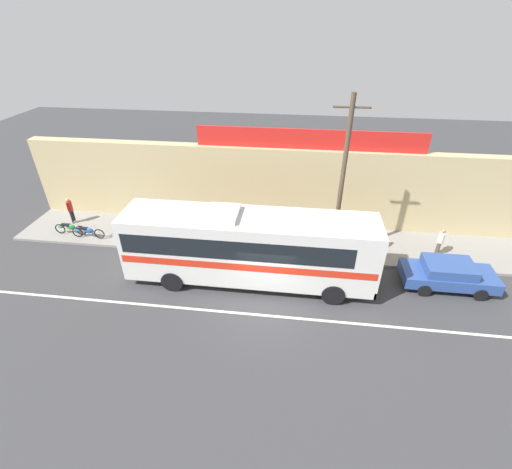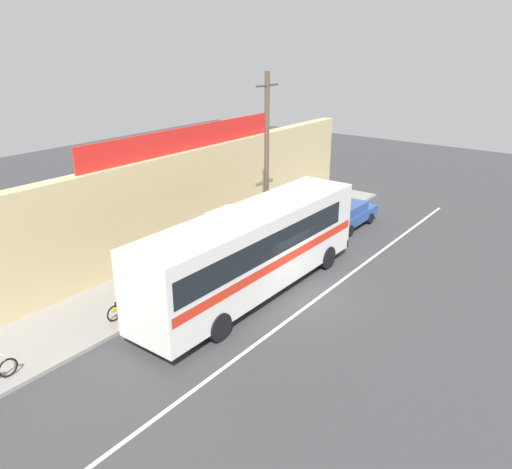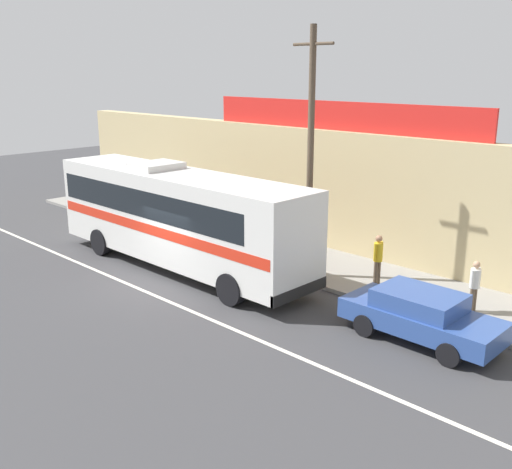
# 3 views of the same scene
# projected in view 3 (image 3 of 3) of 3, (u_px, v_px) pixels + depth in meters

# --- Properties ---
(ground_plane) EXTENTS (70.00, 70.00, 0.00)m
(ground_plane) POSITION_uv_depth(u_px,v_px,m) (161.00, 284.00, 20.12)
(ground_plane) COLOR #3A3A3D
(sidewalk_slab) EXTENTS (30.00, 3.60, 0.14)m
(sidewalk_slab) POSITION_uv_depth(u_px,v_px,m) (266.00, 250.00, 23.69)
(sidewalk_slab) COLOR gray
(sidewalk_slab) RESTS_ON ground_plane
(storefront_facade) EXTENTS (30.00, 0.70, 4.80)m
(storefront_facade) POSITION_uv_depth(u_px,v_px,m) (301.00, 186.00, 24.55)
(storefront_facade) COLOR tan
(storefront_facade) RESTS_ON ground_plane
(storefront_billboard) EXTENTS (12.54, 0.12, 1.10)m
(storefront_billboard) POSITION_uv_depth(u_px,v_px,m) (335.00, 116.00, 22.66)
(storefront_billboard) COLOR red
(storefront_billboard) RESTS_ON storefront_facade
(road_center_stripe) EXTENTS (30.00, 0.14, 0.01)m
(road_center_stripe) POSITION_uv_depth(u_px,v_px,m) (142.00, 290.00, 19.57)
(road_center_stripe) COLOR silver
(road_center_stripe) RESTS_ON ground_plane
(intercity_bus) EXTENTS (11.65, 2.60, 3.78)m
(intercity_bus) POSITION_uv_depth(u_px,v_px,m) (176.00, 213.00, 21.29)
(intercity_bus) COLOR silver
(intercity_bus) RESTS_ON ground_plane
(parked_car) EXTENTS (4.25, 1.84, 1.37)m
(parked_car) POSITION_uv_depth(u_px,v_px,m) (421.00, 315.00, 15.77)
(parked_car) COLOR #2D4C93
(parked_car) RESTS_ON ground_plane
(utility_pole) EXTENTS (1.60, 0.22, 8.30)m
(utility_pole) POSITION_uv_depth(u_px,v_px,m) (310.00, 152.00, 19.47)
(utility_pole) COLOR brown
(utility_pole) RESTS_ON sidewalk_slab
(motorcycle_green) EXTENTS (1.92, 0.56, 0.94)m
(motorcycle_green) POSITION_uv_depth(u_px,v_px,m) (89.00, 198.00, 30.88)
(motorcycle_green) COLOR black
(motorcycle_green) RESTS_ON sidewalk_slab
(motorcycle_purple) EXTENTS (1.96, 0.56, 0.94)m
(motorcycle_purple) POSITION_uv_depth(u_px,v_px,m) (97.00, 202.00, 29.88)
(motorcycle_purple) COLOR black
(motorcycle_purple) RESTS_ON sidewalk_slab
(motorcycle_blue) EXTENTS (1.86, 0.56, 0.94)m
(motorcycle_blue) POSITION_uv_depth(u_px,v_px,m) (162.00, 220.00, 26.38)
(motorcycle_blue) COLOR black
(motorcycle_blue) RESTS_ON sidewalk_slab
(pedestrian_far_right) EXTENTS (0.30, 0.48, 1.72)m
(pedestrian_far_right) POSITION_uv_depth(u_px,v_px,m) (378.00, 256.00, 19.38)
(pedestrian_far_right) COLOR brown
(pedestrian_far_right) RESTS_ON sidewalk_slab
(pedestrian_by_curb) EXTENTS (0.30, 0.48, 1.68)m
(pedestrian_by_curb) POSITION_uv_depth(u_px,v_px,m) (104.00, 183.00, 32.02)
(pedestrian_by_curb) COLOR black
(pedestrian_by_curb) RESTS_ON sidewalk_slab
(pedestrian_far_left) EXTENTS (0.30, 0.48, 1.58)m
(pedestrian_far_left) POSITION_uv_depth(u_px,v_px,m) (475.00, 283.00, 17.21)
(pedestrian_far_left) COLOR brown
(pedestrian_far_left) RESTS_ON sidewalk_slab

